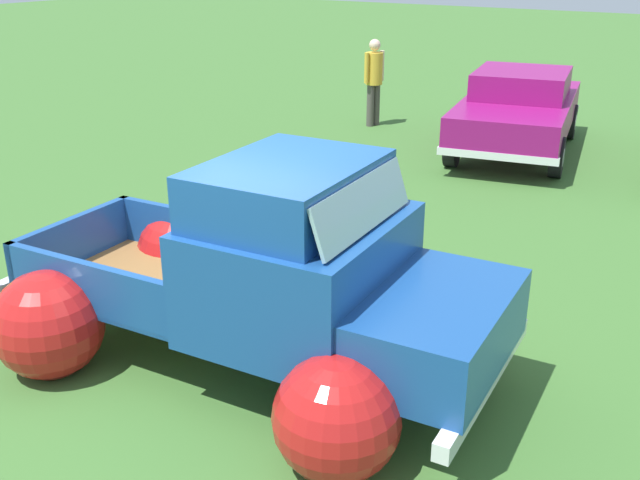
{
  "coord_description": "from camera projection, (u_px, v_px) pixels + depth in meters",
  "views": [
    {
      "loc": [
        3.73,
        -4.47,
        3.49
      ],
      "look_at": [
        0.0,
        1.34,
        0.71
      ],
      "focal_mm": 41.28,
      "sensor_mm": 36.0,
      "label": 1
    }
  ],
  "objects": [
    {
      "name": "lane_cone_0",
      "position": [
        372.0,
        242.0,
        8.47
      ],
      "size": [
        0.36,
        0.36,
        0.63
      ],
      "color": "black",
      "rests_on": "ground"
    },
    {
      "name": "ground_plane",
      "position": [
        240.0,
        359.0,
        6.66
      ],
      "size": [
        80.0,
        80.0,
        0.0
      ],
      "primitive_type": "plane",
      "color": "#3D6B2D"
    },
    {
      "name": "vintage_pickup_truck",
      "position": [
        275.0,
        293.0,
        6.21
      ],
      "size": [
        4.74,
        3.02,
        1.96
      ],
      "rotation": [
        0.0,
        0.0,
        0.07
      ],
      "color": "black",
      "rests_on": "ground"
    },
    {
      "name": "spectator_0",
      "position": [
        374.0,
        77.0,
        14.92
      ],
      "size": [
        0.42,
        0.53,
        1.75
      ],
      "rotation": [
        0.0,
        0.0,
        6.01
      ],
      "color": "#4C4742",
      "rests_on": "ground"
    },
    {
      "name": "show_car_0",
      "position": [
        518.0,
        108.0,
        13.1
      ],
      "size": [
        2.65,
        4.58,
        1.43
      ],
      "rotation": [
        0.0,
        0.0,
        -1.38
      ],
      "color": "black",
      "rests_on": "ground"
    }
  ]
}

